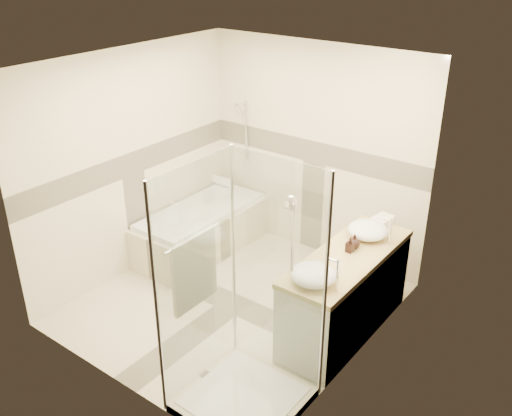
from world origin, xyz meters
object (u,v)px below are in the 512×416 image
Objects in this scene: bathtub at (202,228)px; vessel_sink_far at (313,275)px; amenity_bottle_a at (350,245)px; amenity_bottle_b at (354,242)px; vanity at (345,293)px; vessel_sink_near at (368,230)px; shower_enclosure at (238,344)px.

vessel_sink_far is (2.13, -0.94, 0.62)m from bathtub.
amenity_bottle_a is 0.08m from amenity_bottle_b.
bathtub is 2.18m from vanity.
vessel_sink_near is 0.35m from amenity_bottle_a.
amenity_bottle_a is at bearing -90.00° from amenity_bottle_b.
bathtub is 2.41m from vessel_sink_far.
amenity_bottle_b is at bearing -90.00° from vessel_sink_near.
shower_enclosure is at bearing -99.22° from vessel_sink_near.
shower_enclosure reaches higher than amenity_bottle_a.
amenity_bottle_b is (0.27, 1.41, 0.41)m from shower_enclosure.
shower_enclosure is 14.53× the size of amenity_bottle_b.
vessel_sink_near is 0.27m from amenity_bottle_b.
shower_enclosure is 0.85m from vessel_sink_far.
vanity is at bearing 77.03° from shower_enclosure.
vessel_sink_far is 0.73m from amenity_bottle_b.
shower_enclosure reaches higher than amenity_bottle_b.
amenity_bottle_b reaches higher than vanity.
vanity is 1.31m from shower_enclosure.
amenity_bottle_a reaches higher than amenity_bottle_b.
vessel_sink_far reaches higher than vanity.
vessel_sink_far reaches higher than amenity_bottle_a.
vessel_sink_far is at bearing 68.22° from shower_enclosure.
shower_enclosure is 1.42m from amenity_bottle_a.
vanity is 4.15× the size of vessel_sink_far.
vessel_sink_far is (0.00, -1.00, 0.00)m from vessel_sink_near.
vessel_sink_near reaches higher than amenity_bottle_a.
vanity is 0.79× the size of shower_enclosure.
bathtub is 12.11× the size of amenity_bottle_b.
vessel_sink_far is at bearing -90.00° from amenity_bottle_a.
amenity_bottle_b is at bearing 79.05° from shower_enclosure.
amenity_bottle_a is (0.27, 1.33, 0.42)m from shower_enclosure.
shower_enclosure reaches higher than bathtub.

